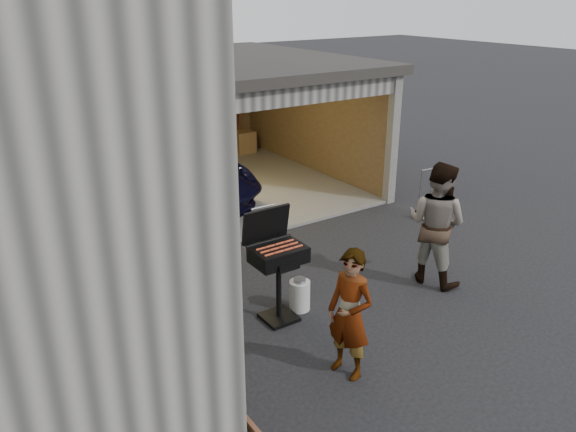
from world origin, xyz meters
name	(u,v)px	position (x,y,z in m)	size (l,w,h in m)	color
ground	(357,338)	(0.00, 0.00, 0.00)	(80.00, 80.00, 0.00)	black
garage	(186,107)	(0.76, 6.79, 1.87)	(6.80, 6.30, 2.90)	#605E59
minivan	(153,175)	(-0.36, 6.16, 0.67)	(2.21, 4.80, 1.33)	black
woman	(350,314)	(-0.56, -0.49, 0.80)	(0.58, 0.38, 1.60)	silver
man	(436,224)	(2.00, 0.57, 0.97)	(0.94, 0.73, 1.93)	#4F291F
bbq_grill	(277,258)	(-0.60, 0.99, 0.93)	(0.70, 0.62, 1.56)	black
propane_tank	(300,295)	(-0.21, 1.01, 0.22)	(0.30, 0.30, 0.44)	white
hand_truck	(425,208)	(3.90, 2.50, 0.19)	(0.42, 0.32, 1.01)	slate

